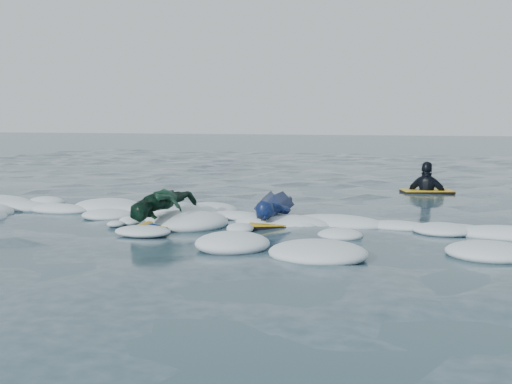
{
  "coord_description": "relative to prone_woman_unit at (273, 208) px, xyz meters",
  "views": [
    {
      "loc": [
        4.38,
        -7.0,
        1.44
      ],
      "look_at": [
        1.06,
        1.6,
        0.42
      ],
      "focal_mm": 45.0,
      "sensor_mm": 36.0,
      "label": 1
    }
  ],
  "objects": [
    {
      "name": "ground",
      "position": [
        -1.35,
        -1.53,
        -0.21
      ],
      "size": [
        120.0,
        120.0,
        0.0
      ],
      "primitive_type": "plane",
      "color": "#162C36",
      "rests_on": "ground"
    },
    {
      "name": "foam_band",
      "position": [
        -1.35,
        -0.5,
        -0.21
      ],
      "size": [
        12.0,
        3.1,
        0.3
      ],
      "primitive_type": null,
      "color": "white",
      "rests_on": "ground"
    },
    {
      "name": "prone_woman_unit",
      "position": [
        0.0,
        0.0,
        0.0
      ],
      "size": [
        0.99,
        1.66,
        0.4
      ],
      "rotation": [
        0.0,
        0.0,
        2.05
      ],
      "color": "black",
      "rests_on": "ground"
    },
    {
      "name": "prone_child_unit",
      "position": [
        -1.27,
        -0.9,
        0.05
      ],
      "size": [
        0.65,
        1.32,
        0.51
      ],
      "rotation": [
        0.0,
        0.0,
        1.69
      ],
      "color": "black",
      "rests_on": "ground"
    },
    {
      "name": "waiting_rider_unit",
      "position": [
        1.64,
        4.58,
        -0.3
      ],
      "size": [
        1.13,
        0.87,
        1.49
      ],
      "rotation": [
        0.0,
        0.0,
        0.38
      ],
      "color": "black",
      "rests_on": "ground"
    }
  ]
}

